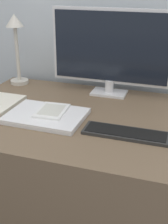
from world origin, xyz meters
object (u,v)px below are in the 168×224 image
Objects in this scene: monitor at (111,50)px; desk_lamp at (16,39)px; laptop at (46,116)px; ereader at (52,111)px; keyboard at (126,133)px.

desk_lamp is (-0.51, 0.00, 0.02)m from monitor.
monitor reaches higher than desk_lamp.
laptop is 0.87× the size of desk_lamp.
ereader is at bearing -44.97° from desk_lamp.
keyboard is 1.91× the size of ereader.
laptop is at bearing -116.20° from monitor.
laptop is 0.03m from ereader.
laptop is at bearing -48.26° from desk_lamp.
laptop reaches higher than keyboard.
laptop is 0.55m from desk_lamp.
keyboard is at bearing -10.42° from ereader.
ereader is (-0.33, 0.06, 0.02)m from keyboard.
monitor is 0.51m from desk_lamp.
monitor is at bearing 64.21° from ereader.
ereader is 0.54m from desk_lamp.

